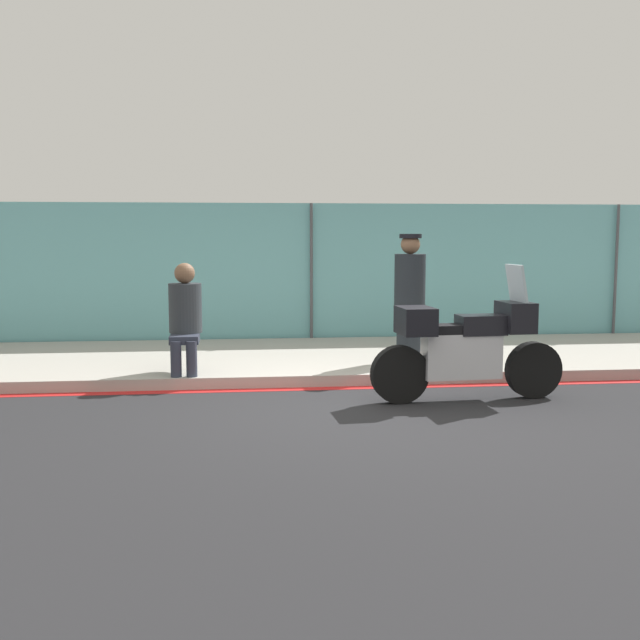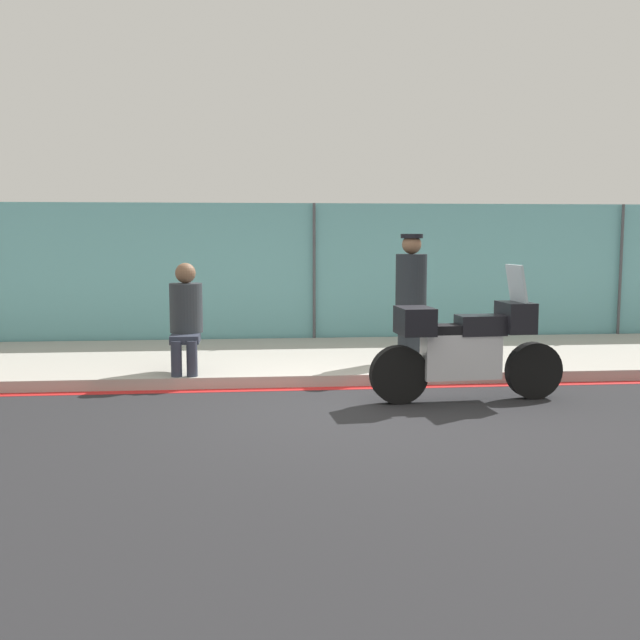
% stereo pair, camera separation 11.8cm
% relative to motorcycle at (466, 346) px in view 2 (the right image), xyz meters
% --- Properties ---
extents(ground_plane, '(120.00, 120.00, 0.00)m').
position_rel_motorcycle_xyz_m(ground_plane, '(-1.31, -0.32, -0.62)').
color(ground_plane, '#262628').
extents(sidewalk, '(39.31, 3.38, 0.14)m').
position_rel_motorcycle_xyz_m(sidewalk, '(-1.31, 2.59, -0.55)').
color(sidewalk, '#ADA89E').
rests_on(sidewalk, ground_plane).
extents(curb_paint_stripe, '(39.31, 0.18, 0.01)m').
position_rel_motorcycle_xyz_m(curb_paint_stripe, '(-1.31, 0.82, -0.62)').
color(curb_paint_stripe, red).
rests_on(curb_paint_stripe, ground_plane).
extents(storefront_fence, '(37.34, 0.17, 2.37)m').
position_rel_motorcycle_xyz_m(storefront_fence, '(-1.31, 4.37, 0.57)').
color(storefront_fence, '#6BB2B7').
rests_on(storefront_fence, ground_plane).
extents(motorcycle, '(2.22, 0.59, 1.52)m').
position_rel_motorcycle_xyz_m(motorcycle, '(0.00, 0.00, 0.00)').
color(motorcycle, black).
rests_on(motorcycle, ground_plane).
extents(officer_standing, '(0.42, 0.42, 1.72)m').
position_rel_motorcycle_xyz_m(officer_standing, '(-0.22, 1.82, 0.40)').
color(officer_standing, '#1E2328').
rests_on(officer_standing, sidewalk).
extents(person_seated_on_curb, '(0.41, 0.71, 1.36)m').
position_rel_motorcycle_xyz_m(person_seated_on_curb, '(-3.18, 1.39, 0.27)').
color(person_seated_on_curb, '#2D3342').
rests_on(person_seated_on_curb, sidewalk).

